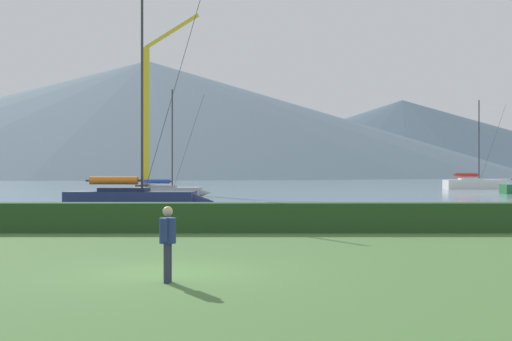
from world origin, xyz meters
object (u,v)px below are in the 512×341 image
Objects in this scene: sailboat_slip_6 at (131,199)px; person_seated_viewer at (165,238)px; sailboat_slip_1 at (165,191)px; dock_crane at (145,127)px; sailboat_slip_5 at (472,183)px.

person_seated_viewer is at bearing -75.52° from sailboat_slip_6.
sailboat_slip_1 is 0.47× the size of dock_crane.
sailboat_slip_6 is 0.66× the size of dock_crane.
sailboat_slip_5 reaches higher than sailboat_slip_1.
sailboat_slip_5 reaches higher than person_seated_viewer.
sailboat_slip_1 is 0.71× the size of sailboat_slip_6.
sailboat_slip_1 is 19.58m from sailboat_slip_6.
dock_crane is (-10.42, 63.65, 6.35)m from person_seated_viewer.
sailboat_slip_6 is (-35.66, -48.93, 0.01)m from sailboat_slip_5.
sailboat_slip_1 is 0.82× the size of sailboat_slip_5.
sailboat_slip_5 is (36.13, 29.36, 0.15)m from sailboat_slip_1.
sailboat_slip_6 reaches higher than person_seated_viewer.
sailboat_slip_1 is at bearing 94.25° from sailboat_slip_6.
sailboat_slip_5 is 42.79m from dock_crane.
sailboat_slip_1 is 45.96m from person_seated_viewer.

